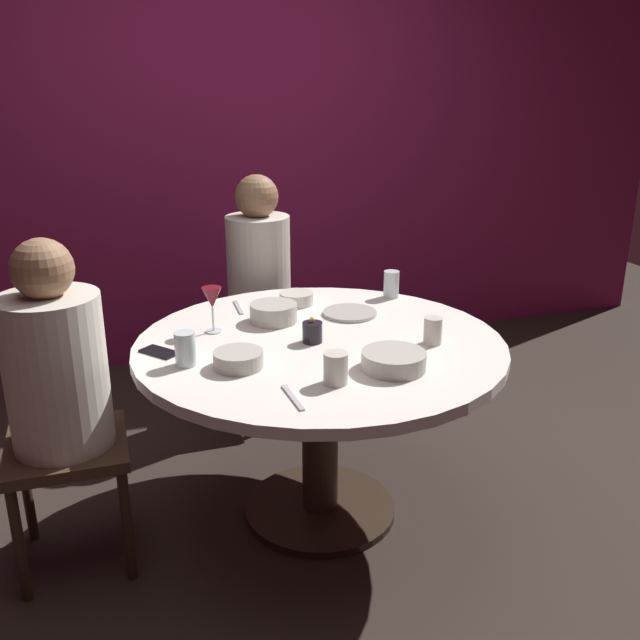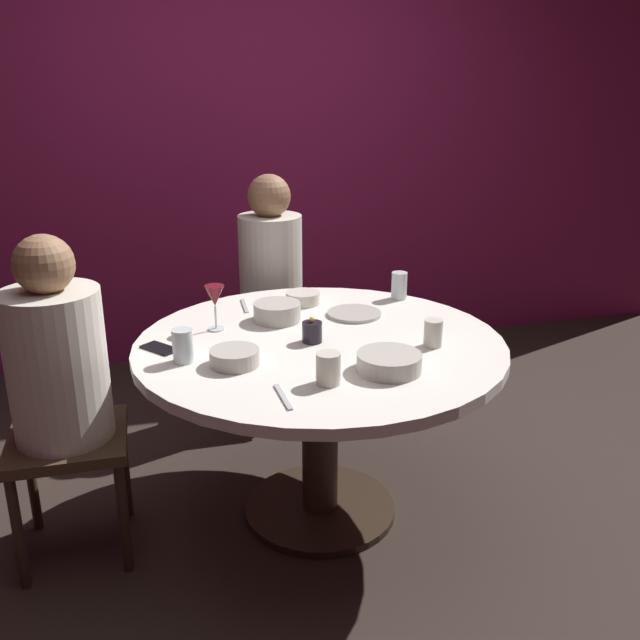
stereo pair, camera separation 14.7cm
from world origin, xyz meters
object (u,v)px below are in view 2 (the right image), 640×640
at_px(dinner_plate, 354,314).
at_px(wine_glass, 215,298).
at_px(seated_diner_back, 271,270).
at_px(bowl_small_white, 389,362).
at_px(cell_phone, 160,348).
at_px(bowl_serving_large, 277,312).
at_px(cup_by_right_diner, 433,333).
at_px(bowl_salad_center, 235,357).
at_px(cup_near_candle, 183,346).
at_px(dining_table, 320,377).
at_px(bowl_sauce_side, 303,298).
at_px(seated_diner_left, 58,367).
at_px(cup_center_front, 399,286).
at_px(candle_holder, 312,332).
at_px(cup_by_left_diner, 328,369).

bearing_deg(dinner_plate, wine_glass, -176.98).
relative_size(seated_diner_back, bowl_small_white, 5.66).
xyz_separation_m(seated_diner_back, cell_phone, (-0.57, -0.92, -0.01)).
xyz_separation_m(bowl_serving_large, bowl_small_white, (0.26, -0.58, -0.01)).
bearing_deg(cup_by_right_diner, bowl_salad_center, 179.62).
bearing_deg(bowl_serving_large, cup_near_candle, -139.37).
relative_size(dinner_plate, bowl_serving_large, 1.17).
bearing_deg(bowl_small_white, seated_diner_back, 96.57).
height_order(dining_table, cup_near_candle, cup_near_candle).
relative_size(dinner_plate, bowl_sauce_side, 1.52).
xyz_separation_m(seated_diner_back, dinner_plate, (0.21, -0.73, -0.01)).
height_order(seated_diner_left, bowl_salad_center, seated_diner_left).
xyz_separation_m(dining_table, seated_diner_left, (-0.91, 0.00, 0.14)).
bearing_deg(dinner_plate, cup_center_front, 33.26).
distance_m(candle_holder, cup_center_front, 0.64).
xyz_separation_m(cell_phone, cup_by_right_diner, (0.95, -0.21, 0.05)).
bearing_deg(cup_near_candle, dining_table, 8.92).
bearing_deg(bowl_serving_large, dining_table, -66.86).
relative_size(bowl_small_white, cup_near_candle, 1.85).
bearing_deg(cup_near_candle, seated_diner_left, 169.32).
height_order(dining_table, cup_center_front, cup_center_front).
height_order(cup_by_left_diner, cup_center_front, cup_center_front).
distance_m(dining_table, bowl_salad_center, 0.41).
height_order(bowl_serving_large, bowl_small_white, bowl_serving_large).
height_order(bowl_sauce_side, cup_by_right_diner, cup_by_right_diner).
bearing_deg(candle_holder, seated_diner_back, 88.18).
distance_m(bowl_salad_center, cup_by_left_diner, 0.35).
bearing_deg(dinner_plate, cup_near_candle, -155.57).
height_order(dinner_plate, bowl_small_white, bowl_small_white).
bearing_deg(bowl_serving_large, cup_center_front, 15.06).
bearing_deg(seated_diner_left, cup_center_front, 16.58).
xyz_separation_m(bowl_sauce_side, cup_center_front, (0.42, -0.03, 0.03)).
relative_size(cup_near_candle, cup_by_left_diner, 1.13).
distance_m(bowl_serving_large, cup_by_right_diner, 0.64).
relative_size(bowl_sauce_side, cup_by_left_diner, 1.41).
height_order(wine_glass, bowl_serving_large, wine_glass).
height_order(cell_phone, bowl_sauce_side, bowl_sauce_side).
bearing_deg(cup_by_right_diner, bowl_serving_large, 139.95).
xyz_separation_m(wine_glass, cup_by_right_diner, (0.73, -0.37, -0.08)).
distance_m(cell_phone, cup_center_front, 1.09).
height_order(bowl_salad_center, cup_near_candle, cup_near_candle).
distance_m(wine_glass, dinner_plate, 0.58).
bearing_deg(cup_by_right_diner, dinner_plate, 113.44).
relative_size(seated_diner_back, cup_by_right_diner, 12.27).
distance_m(cup_near_candle, cup_by_right_diner, 0.88).
distance_m(wine_glass, bowl_salad_center, 0.38).
relative_size(dining_table, cell_phone, 9.72).
bearing_deg(cup_by_right_diner, cup_by_left_diner, -154.10).
relative_size(seated_diner_back, bowl_sauce_side, 8.41).
relative_size(candle_holder, cup_by_left_diner, 0.95).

